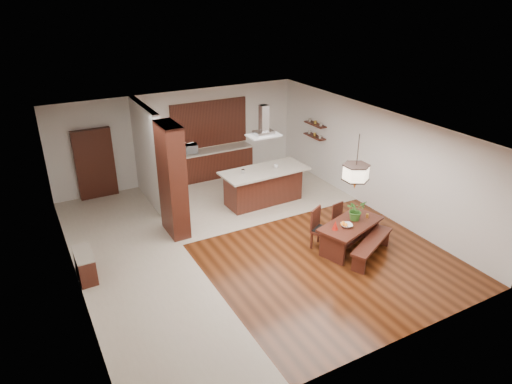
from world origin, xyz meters
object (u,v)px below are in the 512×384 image
dining_chair_right (342,220)px  pendant_lantern (357,162)px  microwave (189,149)px  dining_table (350,230)px  island_cup (276,166)px  fruit_bowl (347,225)px  foliage_plant (356,210)px  kitchen_island (263,185)px  hallway_console (85,266)px  range_hood (264,121)px  dining_chair_left (322,229)px  dining_bench (371,249)px

dining_chair_right → pendant_lantern: pendant_lantern is taller
pendant_lantern → microwave: bearing=107.4°
dining_table → island_cup: (-0.17, 3.19, 0.58)m
dining_chair_right → fruit_bowl: dining_chair_right is taller
foliage_plant → island_cup: 3.11m
kitchen_island → microwave: 2.91m
dining_table → fruit_bowl: size_ratio=6.82×
dining_table → island_cup: size_ratio=14.05×
dining_chair_right → hallway_console: bearing=159.7°
island_cup → foliage_plant: bearing=-83.1°
dining_table → range_hood: bearing=99.5°
pendant_lantern → fruit_bowl: bearing=-157.4°
hallway_console → dining_chair_right: 6.17m
foliage_plant → kitchen_island: (-0.75, 3.15, -0.41)m
dining_chair_right → island_cup: size_ratio=6.41×
dining_chair_left → pendant_lantern: 1.86m
foliage_plant → microwave: 6.06m
hallway_console → dining_chair_left: 5.46m
microwave → fruit_bowl: bearing=-64.8°
range_hood → kitchen_island: bearing=-90.0°
pendant_lantern → range_hood: 3.31m
hallway_console → foliage_plant: 6.28m
hallway_console → microwave: bearing=45.3°
pendant_lantern → foliage_plant: bearing=27.0°
dining_chair_left → pendant_lantern: size_ratio=0.78×
pendant_lantern → range_hood: size_ratio=1.46×
hallway_console → foliage_plant: (6.02, -1.68, 0.63)m
hallway_console → pendant_lantern: bearing=-17.0°
island_cup → dining_bench: bearing=-84.5°
hallway_console → range_hood: 5.88m
dining_table → dining_bench: 0.66m
dining_table → dining_chair_right: 0.67m
foliage_plant → fruit_bowl: 0.49m
dining_table → range_hood: 3.84m
range_hood → dining_chair_right: bearing=-73.5°
dining_table → foliage_plant: foliage_plant is taller
dining_bench → pendant_lantern: size_ratio=1.27×
dining_table → dining_bench: (0.19, -0.57, -0.28)m
dining_table → dining_chair_left: bearing=147.3°
dining_chair_left → dining_chair_right: (0.79, 0.26, -0.09)m
range_hood → fruit_bowl: bearing=-84.1°
dining_table → kitchen_island: size_ratio=0.72×
dining_chair_left → range_hood: (0.01, 2.91, 1.96)m
island_cup → microwave: microwave is taller
fruit_bowl → kitchen_island: (-0.35, 3.34, -0.20)m
fruit_bowl → microwave: size_ratio=0.53×
dining_bench → range_hood: 4.50m
pendant_lantern → fruit_bowl: (-0.20, -0.08, -1.52)m
pendant_lantern → microwave: pendant_lantern is taller
dining_chair_left → island_cup: island_cup is taller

